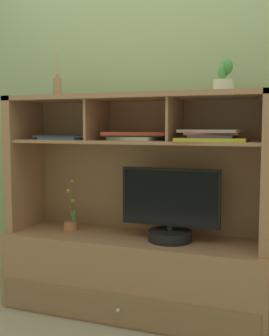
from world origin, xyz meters
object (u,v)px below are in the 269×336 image
object	(u,v)px
magazine_stack_left	(212,136)
diffuser_bottle	(58,87)
potted_orchid	(71,222)
potted_succulent	(224,79)
tv_monitor	(170,212)
media_console	(135,248)
magazine_stack_centre	(66,137)
magazine_stack_right	(135,136)

from	to	relation	value
magazine_stack_left	diffuser_bottle	distance (m)	1.06
potted_orchid	potted_succulent	size ratio (longest dim) A/B	1.82
potted_orchid	magazine_stack_left	xyz separation A→B (m)	(0.93, -0.06, 0.58)
potted_orchid	potted_succulent	xyz separation A→B (m)	(0.98, -0.00, 0.90)
potted_succulent	magazine_stack_left	bearing A→B (deg)	-132.34
tv_monitor	magazine_stack_left	distance (m)	0.52
media_console	tv_monitor	xyz separation A→B (m)	(0.24, -0.04, 0.26)
magazine_stack_centre	magazine_stack_right	bearing A→B (deg)	-1.37
tv_monitor	magazine_stack_right	distance (m)	0.51
media_console	potted_succulent	distance (m)	1.16
magazine_stack_left	potted_succulent	size ratio (longest dim) A/B	2.14
tv_monitor	potted_orchid	distance (m)	0.70
potted_succulent	potted_orchid	bearing A→B (deg)	179.99
magazine_stack_left	magazine_stack_right	bearing A→B (deg)	173.02
magazine_stack_centre	tv_monitor	bearing A→B (deg)	-4.15
magazine_stack_centre	magazine_stack_right	distance (m)	0.49
potted_orchid	magazine_stack_right	distance (m)	0.73
tv_monitor	diffuser_bottle	size ratio (longest dim) A/B	1.97
tv_monitor	potted_succulent	distance (m)	0.83
magazine_stack_centre	magazine_stack_left	bearing A→B (deg)	-4.15
potted_orchid	tv_monitor	bearing A→B (deg)	-3.23
tv_monitor	diffuser_bottle	bearing A→B (deg)	177.20
magazine_stack_left	magazine_stack_centre	distance (m)	0.97
potted_orchid	magazine_stack_right	size ratio (longest dim) A/B	0.82
potted_orchid	magazine_stack_right	world-z (taller)	magazine_stack_right
diffuser_bottle	magazine_stack_right	bearing A→B (deg)	0.35
potted_orchid	magazine_stack_centre	size ratio (longest dim) A/B	0.84
media_console	potted_succulent	world-z (taller)	potted_succulent
magazine_stack_left	potted_succulent	bearing A→B (deg)	47.66
magazine_stack_left	magazine_stack_right	distance (m)	0.48
tv_monitor	potted_succulent	size ratio (longest dim) A/B	3.19
media_console	potted_orchid	xyz separation A→B (m)	(-0.45, -0.00, 0.13)
magazine_stack_left	diffuser_bottle	xyz separation A→B (m)	(-1.02, 0.06, 0.31)
tv_monitor	diffuser_bottle	xyz separation A→B (m)	(-0.77, 0.04, 0.77)
media_console	potted_orchid	world-z (taller)	media_console
media_console	potted_orchid	size ratio (longest dim) A/B	4.82
magazine_stack_right	potted_succulent	size ratio (longest dim) A/B	2.22
media_console	tv_monitor	bearing A→B (deg)	-10.02
tv_monitor	potted_orchid	world-z (taller)	tv_monitor
magazine_stack_left	magazine_stack_centre	bearing A→B (deg)	175.85
magazine_stack_left	diffuser_bottle	world-z (taller)	diffuser_bottle
potted_orchid	magazine_stack_right	bearing A→B (deg)	0.27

